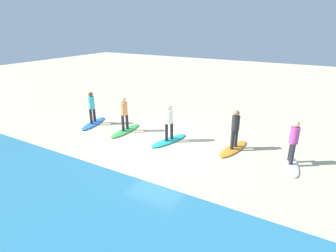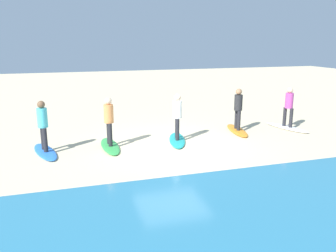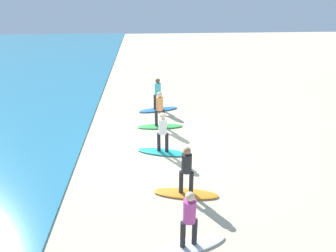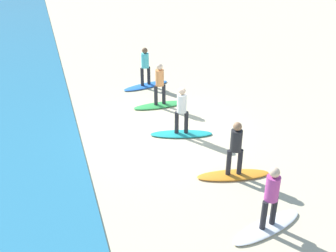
{
  "view_description": "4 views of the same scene",
  "coord_description": "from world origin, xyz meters",
  "px_view_note": "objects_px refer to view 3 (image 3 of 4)",
  "views": [
    {
      "loc": [
        -5.81,
        9.38,
        4.95
      ],
      "look_at": [
        -0.27,
        -0.28,
        0.74
      ],
      "focal_mm": 29.01,
      "sensor_mm": 36.0,
      "label": 1
    },
    {
      "loc": [
        3.63,
        11.33,
        3.61
      ],
      "look_at": [
        0.38,
        0.84,
        0.89
      ],
      "focal_mm": 37.54,
      "sensor_mm": 36.0,
      "label": 2
    },
    {
      "loc": [
        -11.46,
        0.19,
        6.34
      ],
      "look_at": [
        -0.27,
        -0.51,
        1.16
      ],
      "focal_mm": 34.34,
      "sensor_mm": 36.0,
      "label": 3
    },
    {
      "loc": [
        -11.66,
        3.78,
        6.68
      ],
      "look_at": [
        -1.38,
        0.51,
        1.01
      ],
      "focal_mm": 43.47,
      "sensor_mm": 36.0,
      "label": 4
    }
  ],
  "objects_px": {
    "surfer_teal": "(163,130)",
    "surfer_white": "(189,216)",
    "surfboard_orange": "(186,194)",
    "surfboard_green": "(160,126)",
    "surfboard_white": "(188,246)",
    "surfer_orange": "(187,167)",
    "surfer_green": "(160,106)",
    "surfer_blue": "(158,92)",
    "surfboard_teal": "(163,152)",
    "surfboard_blue": "(158,110)"
  },
  "relations": [
    {
      "from": "surfer_white",
      "to": "surfboard_blue",
      "type": "distance_m",
      "value": 9.58
    },
    {
      "from": "surfer_green",
      "to": "surfboard_blue",
      "type": "height_order",
      "value": "surfer_green"
    },
    {
      "from": "surfboard_orange",
      "to": "surfboard_teal",
      "type": "relative_size",
      "value": 1.0
    },
    {
      "from": "surfboard_orange",
      "to": "surfboard_green",
      "type": "xyz_separation_m",
      "value": [
        5.19,
        0.63,
        0.0
      ]
    },
    {
      "from": "surfer_white",
      "to": "surfboard_orange",
      "type": "height_order",
      "value": "surfer_white"
    },
    {
      "from": "surfer_white",
      "to": "surfboard_orange",
      "type": "relative_size",
      "value": 0.78
    },
    {
      "from": "surfer_teal",
      "to": "surfboard_blue",
      "type": "height_order",
      "value": "surfer_teal"
    },
    {
      "from": "surfboard_orange",
      "to": "surfer_green",
      "type": "bearing_deg",
      "value": -72.27
    },
    {
      "from": "surfboard_white",
      "to": "surfboard_green",
      "type": "xyz_separation_m",
      "value": [
        7.41,
        0.44,
        0.0
      ]
    },
    {
      "from": "surfer_green",
      "to": "surfer_blue",
      "type": "relative_size",
      "value": 1.0
    },
    {
      "from": "surfer_green",
      "to": "surfer_blue",
      "type": "height_order",
      "value": "same"
    },
    {
      "from": "surfboard_white",
      "to": "surfboard_teal",
      "type": "distance_m",
      "value": 4.98
    },
    {
      "from": "surfer_white",
      "to": "surfboard_blue",
      "type": "xyz_separation_m",
      "value": [
        9.52,
        0.45,
        -0.99
      ]
    },
    {
      "from": "surfer_orange",
      "to": "surfboard_teal",
      "type": "distance_m",
      "value": 2.99
    },
    {
      "from": "surfer_white",
      "to": "surfer_green",
      "type": "height_order",
      "value": "same"
    },
    {
      "from": "surfboard_white",
      "to": "surfboard_teal",
      "type": "relative_size",
      "value": 1.0
    },
    {
      "from": "surfer_white",
      "to": "surfboard_blue",
      "type": "height_order",
      "value": "surfer_white"
    },
    {
      "from": "surfer_orange",
      "to": "surfboard_blue",
      "type": "bearing_deg",
      "value": 5.0
    },
    {
      "from": "surfboard_white",
      "to": "surfer_blue",
      "type": "bearing_deg",
      "value": -103.12
    },
    {
      "from": "surfer_green",
      "to": "surfer_orange",
      "type": "bearing_deg",
      "value": -173.1
    },
    {
      "from": "surfboard_blue",
      "to": "surfer_blue",
      "type": "relative_size",
      "value": 1.28
    },
    {
      "from": "surfer_orange",
      "to": "surfboard_blue",
      "type": "distance_m",
      "value": 7.4
    },
    {
      "from": "surfer_white",
      "to": "surfboard_teal",
      "type": "xyz_separation_m",
      "value": [
        4.97,
        0.42,
        -0.99
      ]
    },
    {
      "from": "surfer_orange",
      "to": "surfer_blue",
      "type": "bearing_deg",
      "value": 5.0
    },
    {
      "from": "surfboard_green",
      "to": "surfer_green",
      "type": "height_order",
      "value": "surfer_green"
    },
    {
      "from": "surfboard_orange",
      "to": "surfboard_green",
      "type": "relative_size",
      "value": 1.0
    },
    {
      "from": "surfboard_white",
      "to": "surfer_orange",
      "type": "xyz_separation_m",
      "value": [
        2.21,
        -0.19,
        0.99
      ]
    },
    {
      "from": "surfboard_orange",
      "to": "surfboard_green",
      "type": "height_order",
      "value": "same"
    },
    {
      "from": "surfboard_green",
      "to": "surfer_orange",
      "type": "bearing_deg",
      "value": 96.31
    },
    {
      "from": "surfboard_white",
      "to": "surfer_green",
      "type": "xyz_separation_m",
      "value": [
        7.41,
        0.44,
        0.99
      ]
    },
    {
      "from": "surfer_white",
      "to": "surfboard_green",
      "type": "distance_m",
      "value": 7.49
    },
    {
      "from": "surfer_white",
      "to": "surfer_orange",
      "type": "distance_m",
      "value": 2.22
    },
    {
      "from": "surfer_white",
      "to": "surfboard_green",
      "type": "relative_size",
      "value": 0.78
    },
    {
      "from": "surfer_teal",
      "to": "surfer_blue",
      "type": "relative_size",
      "value": 1.0
    },
    {
      "from": "surfer_teal",
      "to": "surfboard_green",
      "type": "bearing_deg",
      "value": 0.52
    },
    {
      "from": "surfboard_orange",
      "to": "surfer_teal",
      "type": "xyz_separation_m",
      "value": [
        2.75,
        0.61,
        0.99
      ]
    },
    {
      "from": "surfboard_white",
      "to": "surfer_teal",
      "type": "height_order",
      "value": "surfer_teal"
    },
    {
      "from": "surfboard_blue",
      "to": "surfer_white",
      "type": "bearing_deg",
      "value": 79.03
    },
    {
      "from": "surfboard_orange",
      "to": "surfboard_teal",
      "type": "distance_m",
      "value": 2.82
    },
    {
      "from": "surfboard_white",
      "to": "surfer_orange",
      "type": "distance_m",
      "value": 2.43
    },
    {
      "from": "surfboard_teal",
      "to": "surfer_teal",
      "type": "bearing_deg",
      "value": -164.15
    },
    {
      "from": "surfer_teal",
      "to": "surfboard_blue",
      "type": "distance_m",
      "value": 4.66
    },
    {
      "from": "surfer_white",
      "to": "surfboard_green",
      "type": "bearing_deg",
      "value": 3.4
    },
    {
      "from": "surfboard_orange",
      "to": "surfer_blue",
      "type": "distance_m",
      "value": 7.4
    },
    {
      "from": "surfboard_orange",
      "to": "surfer_teal",
      "type": "relative_size",
      "value": 1.28
    },
    {
      "from": "surfboard_white",
      "to": "surfer_orange",
      "type": "height_order",
      "value": "surfer_orange"
    },
    {
      "from": "surfboard_teal",
      "to": "surfer_teal",
      "type": "height_order",
      "value": "surfer_teal"
    },
    {
      "from": "surfer_green",
      "to": "surfboard_green",
      "type": "bearing_deg",
      "value": 0.0
    },
    {
      "from": "surfer_teal",
      "to": "surfer_white",
      "type": "bearing_deg",
      "value": -175.19
    },
    {
      "from": "surfboard_orange",
      "to": "surfboard_green",
      "type": "bearing_deg",
      "value": -72.27
    }
  ]
}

